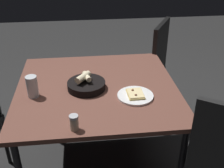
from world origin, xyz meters
name	(u,v)px	position (x,y,z in m)	size (l,w,h in m)	color
ground	(99,165)	(0.00, 0.00, 0.00)	(8.00, 8.00, 0.00)	#292929
dining_table	(97,94)	(0.00, 0.00, 0.67)	(1.08, 1.02, 0.73)	brown
pizza_plate	(135,95)	(0.23, -0.16, 0.74)	(0.23, 0.23, 0.04)	white
bread_basket	(86,84)	(-0.07, -0.02, 0.76)	(0.25, 0.25, 0.11)	black
beer_glass	(32,88)	(-0.41, -0.08, 0.79)	(0.07, 0.07, 0.14)	silver
pepper_shaker	(74,123)	(-0.15, -0.44, 0.77)	(0.05, 0.05, 0.09)	#BFB299
chair_spare	(147,64)	(0.53, 0.73, 0.53)	(0.60, 0.60, 0.95)	#282828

